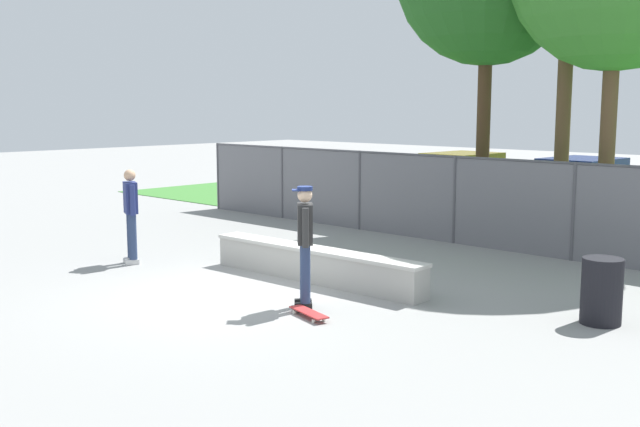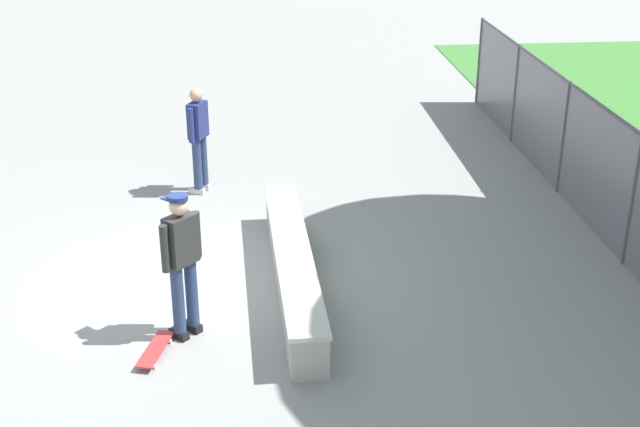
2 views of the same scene
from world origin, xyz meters
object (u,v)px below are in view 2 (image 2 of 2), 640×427
at_px(concrete_ledge, 293,267).
at_px(skateboard, 155,349).
at_px(skateboarder, 182,259).
at_px(bystander, 199,136).

distance_m(concrete_ledge, skateboard, 2.29).
height_order(concrete_ledge, skateboarder, skateboarder).
bearing_deg(skateboard, skateboarder, 140.22).
bearing_deg(skateboard, bystander, 176.21).
xyz_separation_m(skateboarder, skateboard, (0.42, -0.35, -0.96)).
bearing_deg(bystander, skateboarder, 0.14).
bearing_deg(skateboarder, concrete_ledge, 129.19).
height_order(skateboard, bystander, bystander).
bearing_deg(skateboard, concrete_ledge, 131.80).
bearing_deg(skateboarder, skateboard, -39.78).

